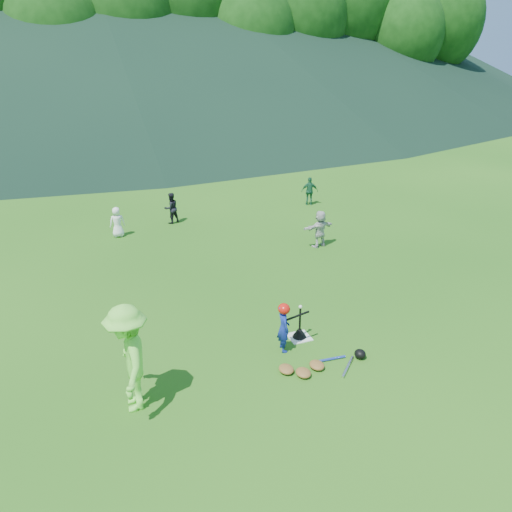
{
  "coord_description": "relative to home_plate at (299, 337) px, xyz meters",
  "views": [
    {
      "loc": [
        -4.19,
        -8.1,
        5.69
      ],
      "look_at": [
        0.0,
        2.5,
        0.9
      ],
      "focal_mm": 35.0,
      "sensor_mm": 36.0,
      "label": 1
    }
  ],
  "objects": [
    {
      "name": "home_plate",
      "position": [
        0.0,
        0.0,
        0.0
      ],
      "size": [
        0.45,
        0.45,
        0.02
      ],
      "primitive_type": "cube",
      "color": "silver",
      "rests_on": "ground"
    },
    {
      "name": "batter_child",
      "position": [
        -0.51,
        -0.29,
        0.5
      ],
      "size": [
        0.28,
        0.4,
        1.02
      ],
      "primitive_type": "imported",
      "rotation": [
        0.0,
        0.0,
        1.47
      ],
      "color": "navy",
      "rests_on": "ground"
    },
    {
      "name": "baseball",
      "position": [
        0.0,
        0.0,
        0.73
      ],
      "size": [
        0.08,
        0.08,
        0.08
      ],
      "primitive_type": "sphere",
      "color": "white",
      "rests_on": "batting_tee"
    },
    {
      "name": "outfield_fence",
      "position": [
        0.0,
        28.0,
        0.69
      ],
      "size": [
        70.07,
        0.08,
        1.33
      ],
      "color": "gray",
      "rests_on": "ground"
    },
    {
      "name": "adult_coach",
      "position": [
        -3.6,
        -0.92,
        0.95
      ],
      "size": [
        0.83,
        1.3,
        1.92
      ],
      "primitive_type": "imported",
      "rotation": [
        0.0,
        0.0,
        -1.66
      ],
      "color": "#77ED45",
      "rests_on": "ground"
    },
    {
      "name": "batter_gear",
      "position": [
        -0.49,
        -0.29,
        0.91
      ],
      "size": [
        0.73,
        0.26,
        0.38
      ],
      "color": "red",
      "rests_on": "ground"
    },
    {
      "name": "equipment_pile",
      "position": [
        -0.17,
        -1.12,
        0.06
      ],
      "size": [
        1.8,
        0.76,
        0.19
      ],
      "color": "olive",
      "rests_on": "ground"
    },
    {
      "name": "fielder_b",
      "position": [
        -0.84,
        8.36,
        0.53
      ],
      "size": [
        0.62,
        0.55,
        1.08
      ],
      "primitive_type": "imported",
      "rotation": [
        0.0,
        0.0,
        3.44
      ],
      "color": "black",
      "rests_on": "ground"
    },
    {
      "name": "fielder_d",
      "position": [
        2.89,
        4.5,
        0.56
      ],
      "size": [
        1.1,
        0.51,
        1.15
      ],
      "primitive_type": "imported",
      "rotation": [
        0.0,
        0.0,
        3.3
      ],
      "color": "#BDBDBD",
      "rests_on": "ground"
    },
    {
      "name": "ground",
      "position": [
        0.0,
        0.0,
        -0.01
      ],
      "size": [
        120.0,
        120.0,
        0.0
      ],
      "primitive_type": "plane",
      "color": "#1E5713",
      "rests_on": "ground"
    },
    {
      "name": "tree_line",
      "position": [
        0.2,
        33.83,
        8.2
      ],
      "size": [
        70.04,
        11.4,
        14.82
      ],
      "color": "#382314",
      "rests_on": "ground"
    },
    {
      "name": "batting_tee",
      "position": [
        0.0,
        0.0,
        0.12
      ],
      "size": [
        0.3,
        0.3,
        0.68
      ],
      "color": "black",
      "rests_on": "home_plate"
    },
    {
      "name": "fielder_a",
      "position": [
        -2.76,
        7.66,
        0.48
      ],
      "size": [
        0.49,
        0.32,
        0.98
      ],
      "primitive_type": "imported",
      "rotation": [
        0.0,
        0.0,
        3.12
      ],
      "color": "white",
      "rests_on": "ground"
    },
    {
      "name": "fielder_c",
      "position": [
        4.63,
        8.55,
        0.53
      ],
      "size": [
        0.69,
        0.48,
        1.09
      ],
      "primitive_type": "imported",
      "rotation": [
        0.0,
        0.0,
        2.77
      ],
      "color": "#1C5E3C",
      "rests_on": "ground"
    }
  ]
}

